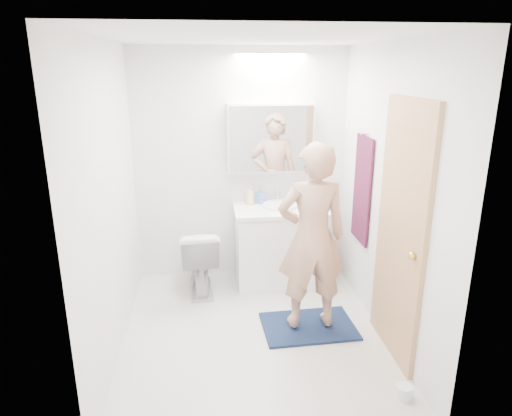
{
  "coord_description": "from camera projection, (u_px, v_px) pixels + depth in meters",
  "views": [
    {
      "loc": [
        -0.35,
        -3.44,
        2.21
      ],
      "look_at": [
        0.05,
        0.25,
        1.05
      ],
      "focal_mm": 32.11,
      "sensor_mm": 36.0,
      "label": 1
    }
  ],
  "objects": [
    {
      "name": "floor",
      "position": [
        253.0,
        332.0,
        3.96
      ],
      "size": [
        2.5,
        2.5,
        0.0
      ],
      "primitive_type": "plane",
      "color": "silver",
      "rests_on": "ground"
    },
    {
      "name": "ceiling",
      "position": [
        253.0,
        37.0,
        3.24
      ],
      "size": [
        2.5,
        2.5,
        0.0
      ],
      "primitive_type": "plane",
      "rotation": [
        3.14,
        0.0,
        0.0
      ],
      "color": "white",
      "rests_on": "floor"
    },
    {
      "name": "wall_back",
      "position": [
        241.0,
        166.0,
        4.78
      ],
      "size": [
        2.5,
        0.0,
        2.5
      ],
      "primitive_type": "plane",
      "rotation": [
        1.57,
        0.0,
        0.0
      ],
      "color": "white",
      "rests_on": "floor"
    },
    {
      "name": "wall_front",
      "position": [
        278.0,
        266.0,
        2.41
      ],
      "size": [
        2.5,
        0.0,
        2.5
      ],
      "primitive_type": "plane",
      "rotation": [
        -1.57,
        0.0,
        0.0
      ],
      "color": "white",
      "rests_on": "floor"
    },
    {
      "name": "wall_left",
      "position": [
        110.0,
        204.0,
        3.48
      ],
      "size": [
        0.0,
        2.5,
        2.5
      ],
      "primitive_type": "plane",
      "rotation": [
        1.57,
        0.0,
        1.57
      ],
      "color": "white",
      "rests_on": "floor"
    },
    {
      "name": "wall_right",
      "position": [
        388.0,
        195.0,
        3.71
      ],
      "size": [
        0.0,
        2.5,
        2.5
      ],
      "primitive_type": "plane",
      "rotation": [
        1.57,
        0.0,
        -1.57
      ],
      "color": "white",
      "rests_on": "floor"
    },
    {
      "name": "vanity_cabinet",
      "position": [
        280.0,
        247.0,
        4.8
      ],
      "size": [
        0.9,
        0.55,
        0.78
      ],
      "primitive_type": "cube",
      "color": "white",
      "rests_on": "floor"
    },
    {
      "name": "countertop",
      "position": [
        281.0,
        210.0,
        4.67
      ],
      "size": [
        0.95,
        0.58,
        0.04
      ],
      "primitive_type": "cube",
      "color": "white",
      "rests_on": "vanity_cabinet"
    },
    {
      "name": "sink_basin",
      "position": [
        280.0,
        205.0,
        4.69
      ],
      "size": [
        0.36,
        0.36,
        0.03
      ],
      "primitive_type": "cylinder",
      "color": "white",
      "rests_on": "countertop"
    },
    {
      "name": "faucet",
      "position": [
        277.0,
        194.0,
        4.85
      ],
      "size": [
        0.02,
        0.02,
        0.16
      ],
      "primitive_type": "cylinder",
      "color": "silver",
      "rests_on": "countertop"
    },
    {
      "name": "medicine_cabinet",
      "position": [
        270.0,
        138.0,
        4.65
      ],
      "size": [
        0.88,
        0.14,
        0.7
      ],
      "primitive_type": "cube",
      "color": "white",
      "rests_on": "wall_back"
    },
    {
      "name": "mirror_panel",
      "position": [
        272.0,
        139.0,
        4.58
      ],
      "size": [
        0.84,
        0.01,
        0.66
      ],
      "primitive_type": "cube",
      "color": "silver",
      "rests_on": "medicine_cabinet"
    },
    {
      "name": "toilet",
      "position": [
        199.0,
        259.0,
        4.61
      ],
      "size": [
        0.42,
        0.69,
        0.68
      ],
      "primitive_type": "imported",
      "rotation": [
        0.0,
        0.0,
        3.2
      ],
      "color": "white",
      "rests_on": "floor"
    },
    {
      "name": "bath_rug",
      "position": [
        308.0,
        326.0,
        4.03
      ],
      "size": [
        0.82,
        0.58,
        0.02
      ],
      "primitive_type": "cube",
      "rotation": [
        0.0,
        0.0,
        0.04
      ],
      "color": "#152242",
      "rests_on": "floor"
    },
    {
      "name": "person",
      "position": [
        312.0,
        238.0,
        3.78
      ],
      "size": [
        0.6,
        0.41,
        1.6
      ],
      "primitive_type": "imported",
      "rotation": [
        0.0,
        0.0,
        3.19
      ],
      "color": "tan",
      "rests_on": "bath_rug"
    },
    {
      "name": "door",
      "position": [
        401.0,
        234.0,
        3.44
      ],
      "size": [
        0.04,
        0.8,
        2.0
      ],
      "primitive_type": "cube",
      "color": "tan",
      "rests_on": "wall_right"
    },
    {
      "name": "door_knob",
      "position": [
        412.0,
        256.0,
        3.16
      ],
      "size": [
        0.06,
        0.06,
        0.06
      ],
      "primitive_type": "sphere",
      "color": "gold",
      "rests_on": "door"
    },
    {
      "name": "towel",
      "position": [
        362.0,
        190.0,
        4.26
      ],
      "size": [
        0.02,
        0.42,
        1.0
      ],
      "primitive_type": "cube",
      "color": "#1A123B",
      "rests_on": "wall_right"
    },
    {
      "name": "towel_hook",
      "position": [
        365.0,
        134.0,
        4.11
      ],
      "size": [
        0.07,
        0.02,
        0.02
      ],
      "primitive_type": "cylinder",
      "rotation": [
        0.0,
        1.57,
        0.0
      ],
      "color": "silver",
      "rests_on": "wall_right"
    },
    {
      "name": "soap_bottle_a",
      "position": [
        250.0,
        195.0,
        4.75
      ],
      "size": [
        0.1,
        0.1,
        0.2
      ],
      "primitive_type": "imported",
      "rotation": [
        0.0,
        0.0,
        0.45
      ],
      "color": "beige",
      "rests_on": "countertop"
    },
    {
      "name": "soap_bottle_b",
      "position": [
        261.0,
        195.0,
        4.79
      ],
      "size": [
        0.12,
        0.12,
        0.18
      ],
      "primitive_type": "imported",
      "rotation": [
        0.0,
        0.0,
        -0.89
      ],
      "color": "#6089CE",
      "rests_on": "countertop"
    },
    {
      "name": "toothbrush_cup",
      "position": [
        295.0,
        199.0,
        4.83
      ],
      "size": [
        0.11,
        0.11,
        0.08
      ],
      "primitive_type": "imported",
      "rotation": [
        0.0,
        0.0,
        -0.32
      ],
      "color": "#3B58B2",
      "rests_on": "countertop"
    },
    {
      "name": "toilet_paper_roll",
      "position": [
        404.0,
        392.0,
        3.16
      ],
      "size": [
        0.11,
        0.11,
        0.1
      ],
      "primitive_type": "cylinder",
      "color": "white",
      "rests_on": "floor"
    }
  ]
}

